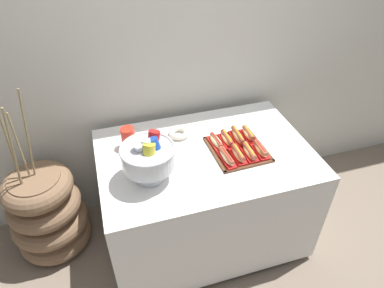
% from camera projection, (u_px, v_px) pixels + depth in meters
% --- Properties ---
extents(ground_plane, '(10.00, 10.00, 0.00)m').
position_uv_depth(ground_plane, '(203.00, 232.00, 2.61)').
color(ground_plane, '#7A6B5B').
extents(back_wall, '(6.00, 0.10, 2.60)m').
position_uv_depth(back_wall, '(180.00, 40.00, 2.23)').
color(back_wall, beige).
rests_on(back_wall, ground_plane).
extents(buffet_table, '(1.33, 0.89, 0.79)m').
position_uv_depth(buffet_table, '(204.00, 194.00, 2.36)').
color(buffet_table, white).
rests_on(buffet_table, ground_plane).
extents(floor_vase, '(0.52, 0.52, 1.24)m').
position_uv_depth(floor_vase, '(47.00, 213.00, 2.35)').
color(floor_vase, brown).
rests_on(floor_vase, ground_plane).
extents(serving_tray, '(0.34, 0.37, 0.01)m').
position_uv_depth(serving_tray, '(238.00, 149.00, 2.14)').
color(serving_tray, '#56331E').
rests_on(serving_tray, buffet_table).
extents(hot_dog_0, '(0.07, 0.18, 0.06)m').
position_uv_depth(hot_dog_0, '(227.00, 157.00, 2.04)').
color(hot_dog_0, red).
rests_on(hot_dog_0, serving_tray).
extents(hot_dog_1, '(0.06, 0.16, 0.07)m').
position_uv_depth(hot_dog_1, '(238.00, 154.00, 2.05)').
color(hot_dog_1, red).
rests_on(hot_dog_1, serving_tray).
extents(hot_dog_2, '(0.07, 0.16, 0.06)m').
position_uv_depth(hot_dog_2, '(249.00, 152.00, 2.07)').
color(hot_dog_2, red).
rests_on(hot_dog_2, serving_tray).
extents(hot_dog_3, '(0.06, 0.16, 0.06)m').
position_uv_depth(hot_dog_3, '(260.00, 150.00, 2.09)').
color(hot_dog_3, red).
rests_on(hot_dog_3, serving_tray).
extents(hot_dog_4, '(0.08, 0.17, 0.06)m').
position_uv_depth(hot_dog_4, '(216.00, 142.00, 2.16)').
color(hot_dog_4, red).
rests_on(hot_dog_4, serving_tray).
extents(hot_dog_5, '(0.07, 0.16, 0.06)m').
position_uv_depth(hot_dog_5, '(227.00, 139.00, 2.18)').
color(hot_dog_5, red).
rests_on(hot_dog_5, serving_tray).
extents(hot_dog_6, '(0.07, 0.18, 0.06)m').
position_uv_depth(hot_dog_6, '(238.00, 137.00, 2.19)').
color(hot_dog_6, red).
rests_on(hot_dog_6, serving_tray).
extents(hot_dog_7, '(0.06, 0.15, 0.06)m').
position_uv_depth(hot_dog_7, '(248.00, 134.00, 2.21)').
color(hot_dog_7, '#B21414').
rests_on(hot_dog_7, serving_tray).
extents(punch_bowl, '(0.30, 0.30, 0.28)m').
position_uv_depth(punch_bowl, '(148.00, 156.00, 1.85)').
color(punch_bowl, silver).
rests_on(punch_bowl, buffet_table).
extents(cup_stack, '(0.09, 0.09, 0.14)m').
position_uv_depth(cup_stack, '(128.00, 138.00, 2.13)').
color(cup_stack, red).
rests_on(cup_stack, buffet_table).
extents(donut, '(0.14, 0.14, 0.04)m').
position_uv_depth(donut, '(179.00, 133.00, 2.25)').
color(donut, silver).
rests_on(donut, buffet_table).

